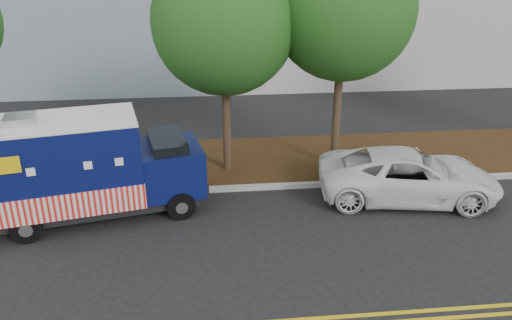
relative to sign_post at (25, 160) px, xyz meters
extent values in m
plane|color=black|center=(3.85, -1.55, -1.20)|extent=(120.00, 120.00, 0.00)
cube|color=#9E9E99|center=(3.85, -0.15, -1.12)|extent=(120.00, 0.18, 0.15)
cube|color=black|center=(3.85, 1.95, -1.12)|extent=(120.00, 4.00, 0.15)
cylinder|color=#38281C|center=(5.83, 1.20, 0.66)|extent=(0.26, 0.26, 3.72)
sphere|color=#255217|center=(5.83, 1.20, 3.59)|extent=(4.26, 4.26, 4.26)
cylinder|color=#38281C|center=(9.37, 1.21, 0.83)|extent=(0.26, 0.26, 4.06)
sphere|color=#255217|center=(9.37, 1.21, 3.93)|extent=(4.28, 4.28, 4.28)
cube|color=#473828|center=(0.00, 0.00, 0.00)|extent=(0.06, 0.06, 2.40)
cube|color=black|center=(2.27, -1.18, -0.81)|extent=(5.39, 2.76, 0.26)
cube|color=#0A1148|center=(1.46, -1.35, 0.45)|extent=(4.21, 2.86, 2.21)
cube|color=red|center=(1.46, -1.35, -0.33)|extent=(4.26, 2.92, 0.69)
cube|color=white|center=(1.46, -1.35, 1.58)|extent=(4.21, 2.86, 0.06)
cube|color=#B7B7BA|center=(0.65, -1.52, 1.69)|extent=(0.87, 0.87, 0.20)
cube|color=#0A1148|center=(4.16, -0.79, -0.05)|extent=(2.02, 2.27, 1.29)
cube|color=black|center=(4.11, -0.79, 0.56)|extent=(1.27, 1.94, 0.60)
cube|color=black|center=(4.98, -0.61, -0.48)|extent=(0.45, 1.81, 0.28)
cube|color=#B7B7BA|center=(1.50, -0.22, 0.50)|extent=(1.63, 0.37, 1.01)
cube|color=yellow|center=(-0.12, -0.56, 0.96)|extent=(1.08, 0.24, 0.41)
cylinder|color=black|center=(4.44, -1.68, -0.81)|extent=(0.81, 0.41, 0.77)
cylinder|color=black|center=(4.05, 0.15, -0.81)|extent=(0.81, 0.41, 0.77)
cylinder|color=black|center=(0.66, -2.47, -0.81)|extent=(0.81, 0.41, 0.77)
cylinder|color=black|center=(0.28, -0.64, -0.81)|extent=(0.81, 0.41, 0.77)
imported|color=white|center=(10.98, -1.11, -0.48)|extent=(5.46, 3.15, 1.43)
camera|label=1|loc=(5.24, -13.70, 5.59)|focal=35.00mm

